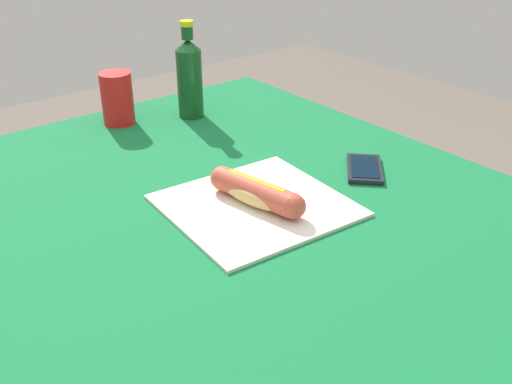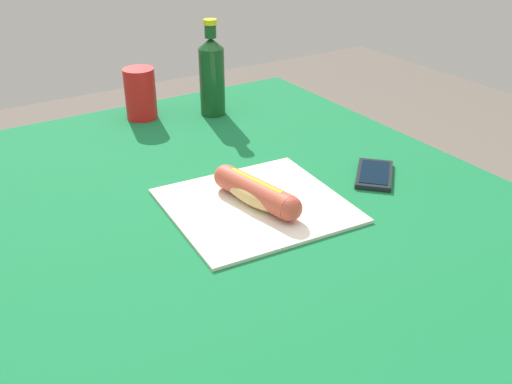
{
  "view_description": "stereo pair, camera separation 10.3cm",
  "coord_description": "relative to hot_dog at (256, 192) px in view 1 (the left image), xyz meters",
  "views": [
    {
      "loc": [
        0.72,
        -0.53,
        1.27
      ],
      "look_at": [
        0.01,
        0.04,
        0.78
      ],
      "focal_mm": 41.42,
      "sensor_mm": 36.0,
      "label": 1
    },
    {
      "loc": [
        0.78,
        -0.45,
        1.27
      ],
      "look_at": [
        0.01,
        0.04,
        0.78
      ],
      "focal_mm": 41.42,
      "sensor_mm": 36.0,
      "label": 2
    }
  ],
  "objects": [
    {
      "name": "hot_dog",
      "position": [
        0.0,
        0.0,
        0.0
      ],
      "size": [
        0.2,
        0.08,
        0.05
      ],
      "color": "#DBB26B",
      "rests_on": "paper_wrapper"
    },
    {
      "name": "cell_phone",
      "position": [
        0.02,
        0.26,
        -0.02
      ],
      "size": [
        0.13,
        0.14,
        0.01
      ],
      "color": "black",
      "rests_on": "dining_table"
    },
    {
      "name": "dining_table",
      "position": [
        -0.01,
        -0.04,
        -0.15
      ],
      "size": [
        1.23,
        1.02,
        0.75
      ],
      "color": "brown",
      "rests_on": "ground"
    },
    {
      "name": "soda_bottle",
      "position": [
        -0.45,
        0.16,
        0.07
      ],
      "size": [
        0.06,
        0.06,
        0.23
      ],
      "color": "#14471E",
      "rests_on": "dining_table"
    },
    {
      "name": "paper_wrapper",
      "position": [
        -0.0,
        0.0,
        -0.03
      ],
      "size": [
        0.31,
        0.32,
        0.01
      ],
      "primitive_type": "cube",
      "rotation": [
        0.0,
        0.0,
        -0.07
      ],
      "color": "silver",
      "rests_on": "dining_table"
    },
    {
      "name": "drinking_cup",
      "position": [
        -0.52,
        0.0,
        0.03
      ],
      "size": [
        0.07,
        0.07,
        0.12
      ],
      "primitive_type": "cylinder",
      "color": "red",
      "rests_on": "dining_table"
    }
  ]
}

